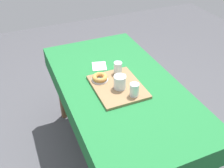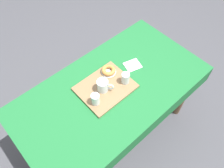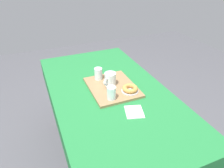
{
  "view_description": "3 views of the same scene",
  "coord_description": "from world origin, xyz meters",
  "views": [
    {
      "loc": [
        -1.37,
        0.65,
        1.86
      ],
      "look_at": [
        -0.0,
        0.06,
        0.78
      ],
      "focal_mm": 42.21,
      "sensor_mm": 36.0,
      "label": 1
    },
    {
      "loc": [
        -0.63,
        -0.71,
        2.16
      ],
      "look_at": [
        0.01,
        0.01,
        0.8
      ],
      "focal_mm": 36.04,
      "sensor_mm": 36.0,
      "label": 2
    },
    {
      "loc": [
        1.17,
        -0.47,
        1.58
      ],
      "look_at": [
        -0.04,
        0.04,
        0.79
      ],
      "focal_mm": 33.5,
      "sensor_mm": 36.0,
      "label": 3
    }
  ],
  "objects": [
    {
      "name": "sugar_donut_left",
      "position": [
        0.08,
        0.12,
        0.8
      ],
      "size": [
        0.11,
        0.11,
        0.03
      ],
      "primitive_type": "torus",
      "color": "#BC7F3D",
      "rests_on": "donut_plate_left"
    },
    {
      "name": "ground_plane",
      "position": [
        0.0,
        0.0,
        0.0
      ],
      "size": [
        6.0,
        6.0,
        0.0
      ],
      "primitive_type": "plane",
      "color": "#47474C"
    },
    {
      "name": "water_glass_far",
      "position": [
        0.11,
        -0.03,
        0.82
      ],
      "size": [
        0.06,
        0.06,
        0.09
      ],
      "color": "silver",
      "rests_on": "serving_tray"
    },
    {
      "name": "donut_plate_left",
      "position": [
        0.08,
        0.12,
        0.78
      ],
      "size": [
        0.12,
        0.12,
        0.01
      ],
      "primitive_type": "cylinder",
      "color": "silver",
      "rests_on": "serving_tray"
    },
    {
      "name": "dining_table",
      "position": [
        0.0,
        0.0,
        0.65
      ],
      "size": [
        1.5,
        0.81,
        0.76
      ],
      "color": "#1E6B33",
      "rests_on": "ground"
    },
    {
      "name": "tea_mug_left",
      "position": [
        -0.06,
        0.03,
        0.82
      ],
      "size": [
        0.1,
        0.11,
        0.09
      ],
      "color": "silver",
      "rests_on": "serving_tray"
    },
    {
      "name": "paper_napkin",
      "position": [
        0.28,
        0.05,
        0.76
      ],
      "size": [
        0.15,
        0.14,
        0.01
      ],
      "primitive_type": "cube",
      "rotation": [
        0.0,
        0.0,
        -0.28
      ],
      "color": "white",
      "rests_on": "dining_table"
    },
    {
      "name": "serving_tray",
      "position": [
        -0.03,
        0.03,
        0.77
      ],
      "size": [
        0.4,
        0.33,
        0.02
      ],
      "primitive_type": "cube",
      "color": "olive",
      "rests_on": "dining_table"
    },
    {
      "name": "water_glass_near",
      "position": [
        -0.17,
        -0.02,
        0.82
      ],
      "size": [
        0.06,
        0.06,
        0.09
      ],
      "color": "silver",
      "rests_on": "serving_tray"
    }
  ]
}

